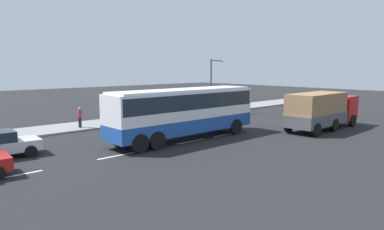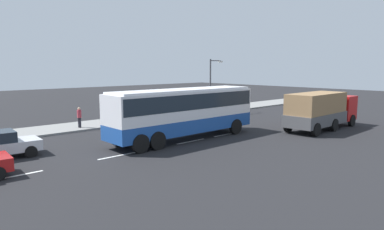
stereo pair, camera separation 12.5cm
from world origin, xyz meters
name	(u,v)px [view 1 (the left image)]	position (x,y,z in m)	size (l,w,h in m)	color
ground_plane	(185,136)	(0.00, 0.00, 0.00)	(120.00, 120.00, 0.00)	black
sidewalk_curb	(123,121)	(0.00, 8.46, 0.07)	(80.00, 4.00, 0.15)	gray
lane_centreline	(110,157)	(-6.87, -1.62, 0.00)	(22.78, 0.16, 0.01)	white
coach_bus	(184,108)	(-0.77, -0.81, 2.12)	(11.13, 2.64, 3.41)	#1E4C9E
cargo_truck	(322,109)	(9.62, -5.24, 1.58)	(7.98, 2.60, 2.90)	red
pedestrian_near_curb	(112,111)	(-1.19, 8.23, 1.14)	(0.32, 0.32, 1.72)	#38334C
pedestrian_at_crossing	(80,116)	(-4.42, 7.48, 1.07)	(0.32, 0.32, 1.61)	black
street_lamp	(212,81)	(9.83, 6.91, 3.41)	(1.83, 0.24, 5.52)	#47474C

